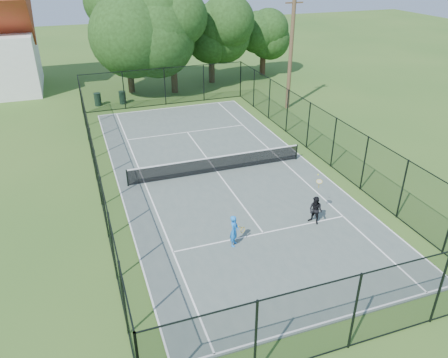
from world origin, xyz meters
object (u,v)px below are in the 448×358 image
object	(u,v)px
tennis_net	(217,163)
trash_bin_left	(98,99)
player_blue	(234,231)
utility_pole	(291,52)
player_black	(316,210)
trash_bin_right	(123,97)

from	to	relation	value
tennis_net	trash_bin_left	bearing A→B (deg)	109.66
tennis_net	player_blue	bearing A→B (deg)	-102.71
utility_pole	player_blue	world-z (taller)	utility_pole
utility_pole	player_black	xyz separation A→B (m)	(-6.41, -15.44, -3.62)
tennis_net	trash_bin_right	distance (m)	14.78
trash_bin_right	player_black	xyz separation A→B (m)	(5.80, -20.86, 0.22)
player_black	player_blue	bearing A→B (deg)	-175.46
tennis_net	trash_bin_left	distance (m)	15.49
trash_bin_right	utility_pole	world-z (taller)	utility_pole
trash_bin_left	player_blue	xyz separation A→B (m)	(3.69, -21.36, 0.25)
tennis_net	player_blue	xyz separation A→B (m)	(-1.53, -6.76, 0.20)
tennis_net	trash_bin_left	xyz separation A→B (m)	(-5.21, 14.59, -0.06)
tennis_net	utility_pole	bearing A→B (deg)	45.17
trash_bin_left	player_black	size ratio (longest dim) A/B	0.47
player_blue	trash_bin_right	bearing A→B (deg)	94.68
trash_bin_left	utility_pole	size ratio (longest dim) A/B	0.12
trash_bin_left	trash_bin_right	world-z (taller)	same
trash_bin_left	player_blue	size ratio (longest dim) A/B	0.72
trash_bin_left	tennis_net	bearing A→B (deg)	-70.34
tennis_net	utility_pole	size ratio (longest dim) A/B	1.17
utility_pole	player_black	distance (m)	17.11
tennis_net	utility_pole	xyz separation A→B (m)	(8.95, 9.00, 3.79)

